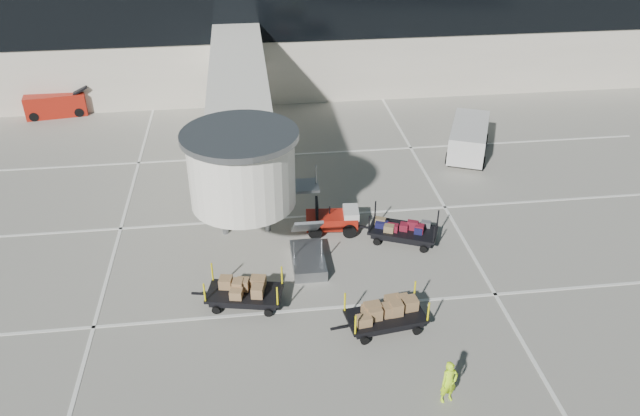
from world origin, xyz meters
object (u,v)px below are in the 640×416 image
(baggage_tug, at_px, (333,219))
(suitcase_cart, at_px, (402,230))
(box_cart_far, at_px, (246,293))
(belt_loader, at_px, (57,104))
(ground_worker, at_px, (449,382))
(minivan, at_px, (469,135))
(box_cart_near, at_px, (381,316))

(baggage_tug, relative_size, suitcase_cart, 0.67)
(box_cart_far, xyz_separation_m, belt_loader, (-12.08, 21.36, 0.20))
(ground_worker, bearing_deg, suitcase_cart, 71.31)
(suitcase_cart, height_order, box_cart_far, suitcase_cart)
(minivan, xyz_separation_m, belt_loader, (-25.35, 9.05, -0.36))
(baggage_tug, distance_m, ground_worker, 11.02)
(box_cart_far, bearing_deg, box_cart_near, -10.24)
(box_cart_far, relative_size, belt_loader, 0.87)
(ground_worker, height_order, minivan, minivan)
(box_cart_far, relative_size, minivan, 0.71)
(suitcase_cart, bearing_deg, baggage_tug, -178.83)
(ground_worker, bearing_deg, belt_loader, 110.25)
(box_cart_near, distance_m, minivan, 16.54)
(suitcase_cart, relative_size, minivan, 0.72)
(suitcase_cart, bearing_deg, belt_loader, 160.96)
(box_cart_far, bearing_deg, baggage_tug, 61.47)
(belt_loader, bearing_deg, ground_worker, -64.31)
(baggage_tug, bearing_deg, minivan, 43.66)
(suitcase_cart, bearing_deg, box_cart_far, -129.34)
(suitcase_cart, xyz_separation_m, minivan, (6.01, 8.55, 0.58))
(suitcase_cart, relative_size, belt_loader, 0.88)
(box_cart_far, height_order, ground_worker, ground_worker)
(ground_worker, distance_m, belt_loader, 32.89)
(baggage_tug, relative_size, belt_loader, 0.59)
(box_cart_far, bearing_deg, belt_loader, 131.07)
(minivan, bearing_deg, box_cart_far, -114.20)
(baggage_tug, xyz_separation_m, suitcase_cart, (3.05, -1.24, -0.05))
(box_cart_near, relative_size, box_cart_far, 1.00)
(suitcase_cart, bearing_deg, box_cart_near, -87.87)
(suitcase_cart, distance_m, box_cart_far, 8.17)
(box_cart_near, xyz_separation_m, box_cart_far, (-5.02, 2.01, -0.03))
(suitcase_cart, relative_size, box_cart_far, 1.01)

